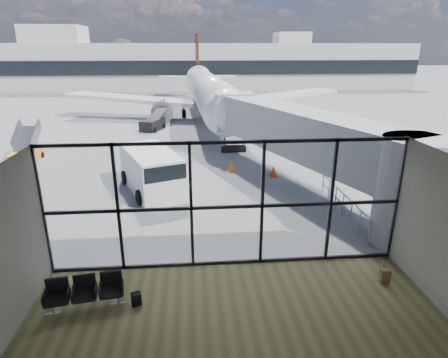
{
  "coord_description": "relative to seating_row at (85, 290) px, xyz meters",
  "views": [
    {
      "loc": [
        -1.1,
        -11.53,
        7.27
      ],
      "look_at": [
        0.16,
        3.0,
        2.14
      ],
      "focal_mm": 30.0,
      "sensor_mm": 36.0,
      "label": 1
    }
  ],
  "objects": [
    {
      "name": "ground",
      "position": [
        4.37,
        41.94,
        -0.55
      ],
      "size": [
        220.0,
        220.0,
        0.0
      ],
      "primitive_type": "plane",
      "color": "slate",
      "rests_on": "ground"
    },
    {
      "name": "traffic_cone_a",
      "position": [
        5.63,
        12.45,
        -0.24
      ],
      "size": [
        0.45,
        0.45,
        0.64
      ],
      "color": "orange",
      "rests_on": "ground"
    },
    {
      "name": "tree_2",
      "position": [
        -28.63,
        73.94,
        5.33
      ],
      "size": [
        6.27,
        6.27,
        9.03
      ],
      "color": "#382619",
      "rests_on": "ground"
    },
    {
      "name": "tree_4",
      "position": [
        -16.63,
        73.94,
        4.71
      ],
      "size": [
        5.61,
        5.61,
        8.07
      ],
      "color": "#382619",
      "rests_on": "ground"
    },
    {
      "name": "glass_curtain_wall",
      "position": [
        4.37,
        1.94,
        1.7
      ],
      "size": [
        12.1,
        0.12,
        4.5
      ],
      "color": "white",
      "rests_on": "ground"
    },
    {
      "name": "mobile_stairs",
      "position": [
        -7.95,
        15.81,
        -0.04
      ],
      "size": [
        1.67,
        3.03,
        2.11
      ],
      "rotation": [
        0.0,
        0.0,
        0.02
      ],
      "color": "#F6AC1C",
      "rests_on": "ground"
    },
    {
      "name": "apron_railing",
      "position": [
        9.97,
        5.44,
        0.17
      ],
      "size": [
        0.06,
        5.46,
        1.11
      ],
      "color": "gray",
      "rests_on": "ground"
    },
    {
      "name": "lounge_shell",
      "position": [
        4.37,
        -2.86,
        2.11
      ],
      "size": [
        12.02,
        8.01,
        4.51
      ],
      "color": "brown",
      "rests_on": "ground"
    },
    {
      "name": "tree_5",
      "position": [
        -10.63,
        73.94,
        5.33
      ],
      "size": [
        6.27,
        6.27,
        9.03
      ],
      "color": "#382619",
      "rests_on": "ground"
    },
    {
      "name": "far_terminal",
      "position": [
        3.79,
        63.91,
        3.66
      ],
      "size": [
        80.0,
        12.2,
        11.0
      ],
      "color": "beige",
      "rests_on": "ground"
    },
    {
      "name": "jet_bridge",
      "position": [
        9.27,
        9.02,
        2.21
      ],
      "size": [
        8.0,
        16.5,
        4.33
      ],
      "color": "gray",
      "rests_on": "ground"
    },
    {
      "name": "airliner",
      "position": [
        5.05,
        32.87,
        2.25
      ],
      "size": [
        30.8,
        35.69,
        9.19
      ],
      "rotation": [
        0.0,
        0.0,
        0.05
      ],
      "color": "silver",
      "rests_on": "ground"
    },
    {
      "name": "suitcase",
      "position": [
        9.4,
        0.36,
        -0.29
      ],
      "size": [
        0.32,
        0.24,
        0.86
      ],
      "rotation": [
        0.0,
        0.0,
        -0.02
      ],
      "color": "brown",
      "rests_on": "ground"
    },
    {
      "name": "tree_1",
      "position": [
        -34.63,
        73.94,
        4.71
      ],
      "size": [
        5.61,
        5.61,
        8.07
      ],
      "color": "#382619",
      "rests_on": "ground"
    },
    {
      "name": "service_van",
      "position": [
        1.1,
        9.42,
        0.58
      ],
      "size": [
        3.88,
        5.47,
        2.18
      ],
      "rotation": [
        0.0,
        0.0,
        0.38
      ],
      "color": "white",
      "rests_on": "ground"
    },
    {
      "name": "backpack",
      "position": [
        1.48,
        -0.11,
        -0.34
      ],
      "size": [
        0.33,
        0.32,
        0.43
      ],
      "rotation": [
        0.0,
        0.0,
        0.32
      ],
      "color": "black",
      "rests_on": "ground"
    },
    {
      "name": "tree_3",
      "position": [
        -22.63,
        73.94,
        4.09
      ],
      "size": [
        4.95,
        4.95,
        7.12
      ],
      "color": "#382619",
      "rests_on": "ground"
    },
    {
      "name": "seating_row",
      "position": [
        0.0,
        0.0,
        0.0
      ],
      "size": [
        2.21,
        0.94,
        0.98
      ],
      "rotation": [
        0.0,
        0.0,
        0.16
      ],
      "color": "gray",
      "rests_on": "ground"
    },
    {
      "name": "traffic_cone_b",
      "position": [
        8.03,
        11.26,
        -0.22
      ],
      "size": [
        0.48,
        0.48,
        0.68
      ],
      "color": "red",
      "rests_on": "ground"
    },
    {
      "name": "belt_loader",
      "position": [
        -0.35,
        25.51,
        0.04
      ],
      "size": [
        2.52,
        3.95,
        1.73
      ],
      "rotation": [
        0.0,
        0.0,
        -0.37
      ],
      "color": "black",
      "rests_on": "ground"
    }
  ]
}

